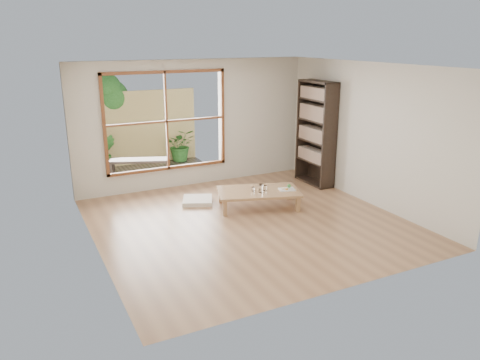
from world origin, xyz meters
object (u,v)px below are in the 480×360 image
object	(u,v)px
garden_bench	(140,162)
bookshelf	(316,133)
food_tray	(287,189)
low_table	(258,192)

from	to	relation	value
garden_bench	bookshelf	bearing A→B (deg)	-10.41
food_tray	low_table	bearing A→B (deg)	173.57
low_table	garden_bench	distance (m)	3.16
bookshelf	garden_bench	distance (m)	3.89
food_tray	garden_bench	bearing A→B (deg)	137.85
low_table	bookshelf	world-z (taller)	bookshelf
bookshelf	low_table	bearing A→B (deg)	-156.30
low_table	garden_bench	bearing A→B (deg)	135.58
garden_bench	low_table	bearing A→B (deg)	-41.20
bookshelf	garden_bench	world-z (taller)	bookshelf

